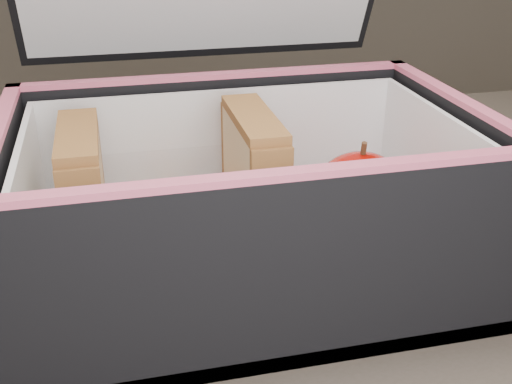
% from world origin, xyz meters
% --- Properties ---
extents(kitchen_table, '(1.20, 0.80, 0.75)m').
position_xyz_m(kitchen_table, '(0.00, 0.00, 0.66)').
color(kitchen_table, brown).
rests_on(kitchen_table, ground).
extents(lunch_bag, '(0.33, 0.31, 0.32)m').
position_xyz_m(lunch_bag, '(0.01, 0.00, 0.82)').
color(lunch_bag, black).
rests_on(lunch_bag, kitchen_table).
extents(plastic_tub, '(0.16, 0.12, 0.07)m').
position_xyz_m(plastic_tub, '(-0.04, 0.01, 0.80)').
color(plastic_tub, white).
rests_on(plastic_tub, lunch_bag).
extents(sandwich_left, '(0.03, 0.10, 0.11)m').
position_xyz_m(sandwich_left, '(-0.10, 0.01, 0.82)').
color(sandwich_left, tan).
rests_on(sandwich_left, plastic_tub).
extents(sandwich_right, '(0.03, 0.10, 0.11)m').
position_xyz_m(sandwich_right, '(0.02, 0.01, 0.82)').
color(sandwich_right, tan).
rests_on(sandwich_right, plastic_tub).
extents(carrot_sticks, '(0.05, 0.15, 0.03)m').
position_xyz_m(carrot_sticks, '(-0.05, 0.00, 0.78)').
color(carrot_sticks, '#E1460C').
rests_on(carrot_sticks, plastic_tub).
extents(paper_napkin, '(0.09, 0.09, 0.01)m').
position_xyz_m(paper_napkin, '(0.10, 0.01, 0.77)').
color(paper_napkin, white).
rests_on(paper_napkin, lunch_bag).
extents(red_apple, '(0.08, 0.08, 0.08)m').
position_xyz_m(red_apple, '(0.10, 0.00, 0.81)').
color(red_apple, '#960E00').
rests_on(red_apple, paper_napkin).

